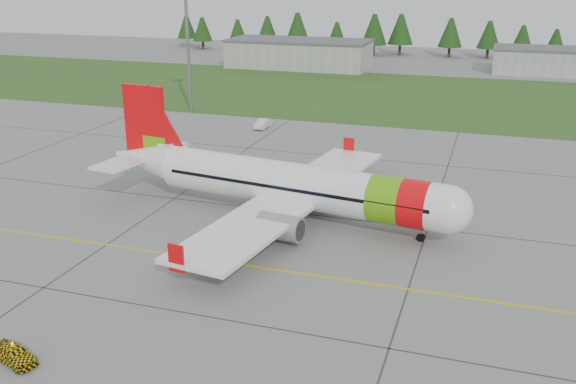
% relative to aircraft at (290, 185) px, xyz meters
% --- Properties ---
extents(ground, '(320.00, 320.00, 0.00)m').
position_rel_aircraft_xyz_m(ground, '(2.45, -18.71, -3.18)').
color(ground, gray).
rests_on(ground, ground).
extents(aircraft, '(36.26, 33.73, 11.02)m').
position_rel_aircraft_xyz_m(aircraft, '(0.00, 0.00, 0.00)').
color(aircraft, white).
rests_on(aircraft, ground).
extents(follow_me_car, '(1.50, 1.63, 3.33)m').
position_rel_aircraft_xyz_m(follow_me_car, '(-8.07, -26.96, -1.51)').
color(follow_me_car, yellow).
rests_on(follow_me_car, ground).
extents(service_van, '(1.46, 1.38, 4.09)m').
position_rel_aircraft_xyz_m(service_van, '(-14.58, 32.08, -1.13)').
color(service_van, silver).
rests_on(service_van, ground).
extents(grass_strip, '(320.00, 50.00, 0.03)m').
position_rel_aircraft_xyz_m(grass_strip, '(2.45, 63.29, -3.16)').
color(grass_strip, '#30561E').
rests_on(grass_strip, ground).
extents(taxi_guideline, '(120.00, 0.25, 0.02)m').
position_rel_aircraft_xyz_m(taxi_guideline, '(2.45, -10.71, -3.17)').
color(taxi_guideline, gold).
rests_on(taxi_guideline, ground).
extents(hangar_west, '(32.00, 14.00, 6.00)m').
position_rel_aircraft_xyz_m(hangar_west, '(-27.55, 91.29, -0.18)').
color(hangar_west, '#A8A8A3').
rests_on(hangar_west, ground).
extents(hangar_east, '(24.00, 12.00, 5.20)m').
position_rel_aircraft_xyz_m(hangar_east, '(27.45, 99.29, -0.58)').
color(hangar_east, '#A8A8A3').
rests_on(hangar_east, ground).
extents(floodlight_mast, '(0.50, 0.50, 20.00)m').
position_rel_aircraft_xyz_m(floodlight_mast, '(-29.55, 39.29, 6.82)').
color(floodlight_mast, slate).
rests_on(floodlight_mast, ground).
extents(treeline, '(160.00, 8.00, 10.00)m').
position_rel_aircraft_xyz_m(treeline, '(2.45, 119.29, 1.82)').
color(treeline, '#1C3F14').
rests_on(treeline, ground).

